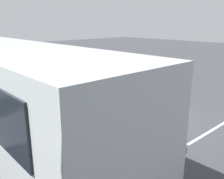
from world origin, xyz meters
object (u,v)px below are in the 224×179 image
spectator_left (118,114)px  spectator_centre (100,102)px  parked_motorcycle_silver (81,129)px  spectator_far_left (147,124)px  stunt_motorcycle (123,78)px  spectator_far_right (60,92)px  spectator_right (83,96)px  tour_bus (11,102)px

spectator_left → spectator_centre: size_ratio=1.01×
spectator_left → parked_motorcycle_silver: bearing=42.0°
spectator_far_left → spectator_centre: size_ratio=0.97×
spectator_far_left → spectator_left: spectator_left is taller
stunt_motorcycle → spectator_far_right: bearing=89.8°
spectator_far_left → spectator_far_right: bearing=1.6°
parked_motorcycle_silver → stunt_motorcycle: bearing=-60.1°
stunt_motorcycle → spectator_right: bearing=109.6°
spectator_centre → spectator_far_right: 2.30m
spectator_left → parked_motorcycle_silver: size_ratio=0.85×
spectator_left → spectator_right: spectator_left is taller
spectator_far_left → stunt_motorcycle: stunt_motorcycle is taller
spectator_left → spectator_far_right: bearing=-0.5°
spectator_left → stunt_motorcycle: bearing=-46.9°
tour_bus → spectator_far_left: 3.96m
spectator_far_left → spectator_right: size_ratio=0.97×
spectator_left → parked_motorcycle_silver: (0.91, 0.82, -0.56)m
spectator_right → parked_motorcycle_silver: bearing=141.2°
parked_motorcycle_silver → spectator_right: bearing=-38.8°
spectator_centre → parked_motorcycle_silver: 1.35m
tour_bus → spectator_centre: size_ratio=5.64×
tour_bus → spectator_far_right: bearing=-54.5°
spectator_far_left → spectator_right: spectator_right is taller
spectator_right → parked_motorcycle_silver: spectator_right is taller
spectator_right → spectator_far_right: (1.26, 0.30, -0.05)m
spectator_far_left → spectator_far_right: (4.62, 0.13, -0.00)m
spectator_centre → spectator_far_right: (2.27, 0.31, -0.04)m
tour_bus → spectator_far_right: (1.92, -2.69, -0.66)m
spectator_left → spectator_far_right: spectator_left is taller
tour_bus → spectator_centre: (-0.35, -3.01, -0.62)m
spectator_far_right → parked_motorcycle_silver: spectator_far_right is taller
spectator_centre → spectator_far_left: bearing=175.5°
tour_bus → spectator_centre: bearing=-96.7°
tour_bus → spectator_far_left: tour_bus is taller
tour_bus → spectator_left: tour_bus is taller
spectator_far_left → stunt_motorcycle: size_ratio=0.85×
tour_bus → spectator_right: size_ratio=5.62×
spectator_centre → stunt_motorcycle: bearing=-57.0°
spectator_far_right → stunt_motorcycle: bearing=-90.2°
spectator_far_left → parked_motorcycle_silver: bearing=26.9°
spectator_centre → parked_motorcycle_silver: spectator_centre is taller
tour_bus → parked_motorcycle_silver: 2.31m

